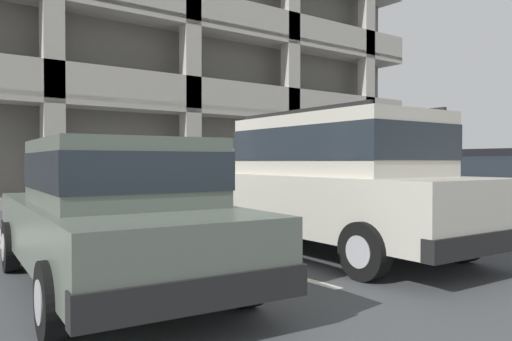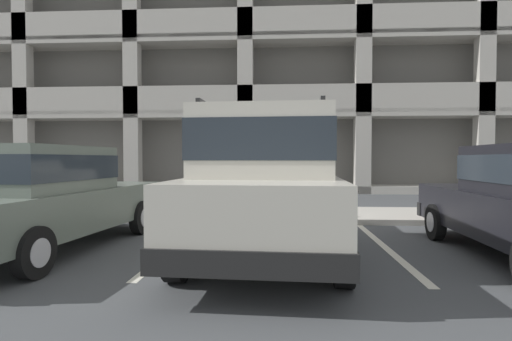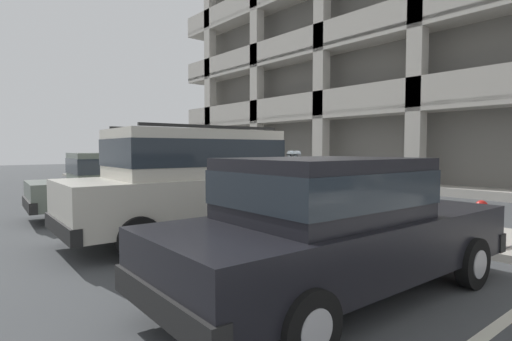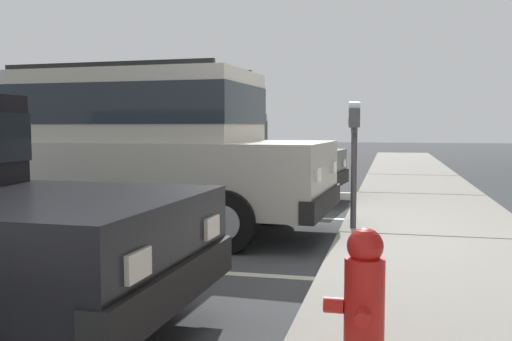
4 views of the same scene
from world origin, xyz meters
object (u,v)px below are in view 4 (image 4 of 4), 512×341
at_px(red_sedan, 212,153).
at_px(parking_meter_near, 354,135).
at_px(fire_hydrant, 364,299).
at_px(silver_suv, 137,144).

bearing_deg(red_sedan, parking_meter_near, 46.00).
distance_m(red_sedan, fire_hydrant, 7.74).
xyz_separation_m(parking_meter_near, fire_hydrant, (3.92, 0.30, -0.75)).
distance_m(red_sedan, parking_meter_near, 4.23).
height_order(parking_meter_near, fire_hydrant, parking_meter_near).
height_order(red_sedan, fire_hydrant, red_sedan).
relative_size(silver_suv, parking_meter_near, 3.30).
bearing_deg(silver_suv, parking_meter_near, 95.59).
height_order(silver_suv, fire_hydrant, silver_suv).
height_order(silver_suv, parking_meter_near, silver_suv).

